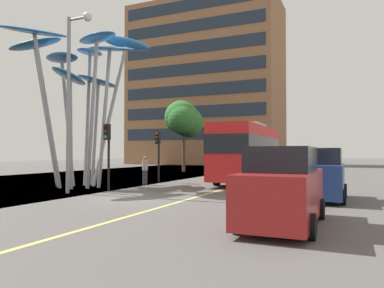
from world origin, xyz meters
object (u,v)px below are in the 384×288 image
car_parked_mid (319,175)px  street_lamp (73,81)px  traffic_light_kerb_far (158,146)px  red_bus (248,150)px  pedestrian (145,170)px  leaf_sculpture (81,66)px  traffic_light_kerb_near (108,142)px  car_parked_near (283,188)px

car_parked_mid → street_lamp: size_ratio=0.47×
traffic_light_kerb_far → street_lamp: bearing=-95.7°
red_bus → traffic_light_kerb_far: bearing=-157.9°
pedestrian → leaf_sculpture: bearing=-138.4°
leaf_sculpture → traffic_light_kerb_near: size_ratio=2.66×
traffic_light_kerb_near → car_parked_mid: (10.08, 0.84, -1.46)m
traffic_light_kerb_near → car_parked_mid: bearing=4.8°
pedestrian → car_parked_mid: bearing=-16.4°
leaf_sculpture → car_parked_mid: bearing=-2.4°
traffic_light_kerb_near → pedestrian: (-0.13, 3.86, -1.60)m
car_parked_mid → traffic_light_kerb_far: bearing=154.9°
car_parked_near → pedestrian: 13.27m
street_lamp → pedestrian: 7.02m
traffic_light_kerb_far → car_parked_near: traffic_light_kerb_far is taller
red_bus → pedestrian: (-5.27, -4.02, -1.22)m
leaf_sculpture → car_parked_mid: leaf_sculpture is taller
red_bus → pedestrian: bearing=-142.7°
red_bus → leaf_sculpture: 11.42m
leaf_sculpture → red_bus: bearing=38.8°
red_bus → pedestrian: 6.74m
car_parked_near → pedestrian: bearing=137.2°
traffic_light_kerb_near → street_lamp: size_ratio=0.39×
car_parked_mid → leaf_sculpture: bearing=177.6°
traffic_light_kerb_near → traffic_light_kerb_far: 5.69m
leaf_sculpture → traffic_light_kerb_near: 5.52m
traffic_light_kerb_near → car_parked_near: size_ratio=0.75×
leaf_sculpture → street_lamp: size_ratio=1.05×
traffic_light_kerb_far → pedestrian: 2.40m
traffic_light_kerb_far → car_parked_near: size_ratio=0.74×
car_parked_mid → pedestrian: 10.65m
car_parked_near → street_lamp: street_lamp is taller
red_bus → street_lamp: 11.62m
traffic_light_kerb_near → traffic_light_kerb_far: bearing=92.5°
red_bus → traffic_light_kerb_near: (-5.14, -7.87, 0.38)m
red_bus → traffic_light_kerb_far: size_ratio=2.90×
street_lamp → pedestrian: size_ratio=4.97×
car_parked_near → street_lamp: 12.03m
leaf_sculpture → traffic_light_kerb_near: leaf_sculpture is taller
leaf_sculpture → car_parked_near: (12.52, -6.54, -5.95)m
traffic_light_kerb_far → traffic_light_kerb_near: bearing=-87.5°
street_lamp → leaf_sculpture: bearing=124.5°
traffic_light_kerb_near → street_lamp: (-0.96, -1.45, 2.91)m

